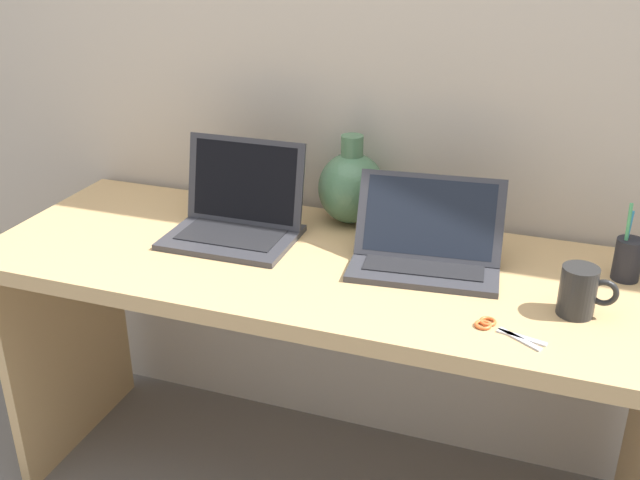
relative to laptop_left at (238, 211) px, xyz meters
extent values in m
cube|color=#BCAD99|center=(0.25, 0.27, 0.41)|extent=(4.40, 0.04, 2.40)
cube|color=tan|center=(0.25, -0.07, -0.08)|extent=(1.64, 0.61, 0.04)
cube|color=tan|center=(-0.53, -0.07, -0.45)|extent=(0.03, 0.52, 0.69)
cube|color=#333338|center=(0.00, -0.04, -0.05)|extent=(0.32, 0.24, 0.01)
cube|color=black|center=(0.00, -0.04, -0.05)|extent=(0.26, 0.15, 0.00)
cube|color=#333338|center=(0.00, 0.05, 0.06)|extent=(0.32, 0.06, 0.22)
cube|color=black|center=(0.00, 0.05, 0.06)|extent=(0.28, 0.06, 0.19)
cube|color=#333338|center=(0.49, -0.04, -0.05)|extent=(0.36, 0.25, 0.01)
cube|color=black|center=(0.49, -0.04, -0.05)|extent=(0.28, 0.15, 0.00)
cube|color=#333338|center=(0.49, 0.02, 0.04)|extent=(0.35, 0.13, 0.19)
cube|color=black|center=(0.49, 0.02, 0.04)|extent=(0.31, 0.12, 0.16)
ellipsoid|color=#47704C|center=(0.25, 0.17, 0.03)|extent=(0.18, 0.18, 0.19)
cylinder|color=#47704C|center=(0.25, 0.17, 0.15)|extent=(0.06, 0.06, 0.06)
cylinder|color=black|center=(0.83, -0.14, -0.01)|extent=(0.07, 0.07, 0.11)
torus|color=black|center=(0.88, -0.14, 0.00)|extent=(0.06, 0.01, 0.06)
cylinder|color=black|center=(0.93, 0.06, -0.01)|extent=(0.06, 0.06, 0.10)
cylinder|color=#338CBF|center=(0.92, 0.07, 0.03)|extent=(0.01, 0.02, 0.13)
cylinder|color=#4CA566|center=(0.92, 0.06, 0.04)|extent=(0.01, 0.02, 0.15)
cube|color=#B7B7BC|center=(0.74, -0.27, -0.06)|extent=(0.10, 0.04, 0.00)
cube|color=#B7B7BC|center=(0.73, -0.28, -0.06)|extent=(0.09, 0.06, 0.00)
torus|color=orange|center=(0.66, -0.25, -0.06)|extent=(0.04, 0.04, 0.01)
torus|color=orange|center=(0.67, -0.24, -0.06)|extent=(0.04, 0.03, 0.01)
camera|label=1|loc=(0.78, -1.56, 0.71)|focal=41.37mm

